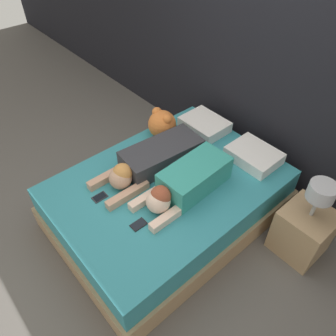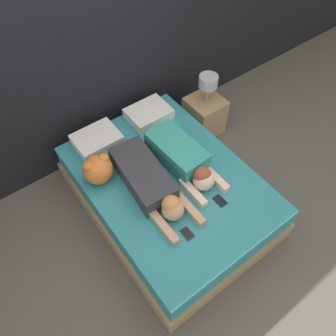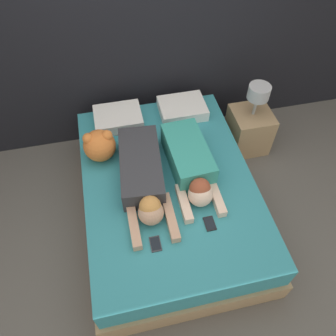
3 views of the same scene
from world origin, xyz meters
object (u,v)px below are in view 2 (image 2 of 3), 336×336
(person_right, at_px, (183,159))
(nightstand, at_px, (205,113))
(plush_toy, at_px, (98,169))
(pillow_head_right, at_px, (149,114))
(cell_phone_right, at_px, (220,201))
(person_left, at_px, (150,183))
(bed, at_px, (168,192))
(pillow_head_left, at_px, (97,140))
(cell_phone_left, at_px, (187,233))

(person_right, relative_size, nightstand, 1.11)
(plush_toy, bearing_deg, pillow_head_right, 25.69)
(cell_phone_right, bearing_deg, person_left, 131.45)
(person_right, height_order, cell_phone_right, person_right)
(bed, bearing_deg, cell_phone_right, -66.06)
(bed, distance_m, pillow_head_right, 0.91)
(nightstand, bearing_deg, pillow_head_right, 168.60)
(pillow_head_left, xyz_separation_m, person_right, (0.53, -0.77, 0.06))
(person_right, height_order, plush_toy, plush_toy)
(plush_toy, bearing_deg, bed, -35.74)
(cell_phone_right, distance_m, plush_toy, 1.16)
(bed, distance_m, person_left, 0.42)
(bed, bearing_deg, pillow_head_right, 67.69)
(cell_phone_left, relative_size, plush_toy, 0.41)
(bed, relative_size, person_left, 1.88)
(plush_toy, bearing_deg, person_right, -26.07)
(pillow_head_right, bearing_deg, person_right, -99.10)
(pillow_head_right, relative_size, nightstand, 0.56)
(bed, distance_m, nightstand, 1.23)
(person_left, xyz_separation_m, cell_phone_right, (0.43, -0.49, -0.09))
(pillow_head_right, xyz_separation_m, person_right, (-0.12, -0.77, 0.06))
(person_right, xyz_separation_m, plush_toy, (-0.73, 0.36, 0.04))
(person_right, xyz_separation_m, cell_phone_right, (0.02, -0.52, -0.11))
(person_left, distance_m, cell_phone_left, 0.57)
(person_left, bearing_deg, pillow_head_right, 56.03)
(pillow_head_left, relative_size, cell_phone_left, 3.68)
(cell_phone_right, xyz_separation_m, nightstand, (0.82, 1.14, -0.23))
(person_right, xyz_separation_m, nightstand, (0.84, 0.62, -0.34))
(pillow_head_right, distance_m, nightstand, 0.79)
(person_right, distance_m, cell_phone_right, 0.53)
(person_left, relative_size, nightstand, 1.33)
(cell_phone_right, height_order, nightstand, nightstand)
(bed, bearing_deg, person_left, -178.28)
(bed, distance_m, plush_toy, 0.77)
(pillow_head_left, height_order, cell_phone_left, pillow_head_left)
(pillow_head_left, bearing_deg, pillow_head_right, 0.00)
(pillow_head_right, height_order, cell_phone_left, pillow_head_right)
(nightstand, bearing_deg, person_left, -152.58)
(pillow_head_left, xyz_separation_m, nightstand, (1.37, -0.15, -0.28))
(plush_toy, xyz_separation_m, nightstand, (1.58, 0.27, -0.38))
(cell_phone_right, bearing_deg, pillow_head_left, 112.94)
(bed, height_order, pillow_head_left, pillow_head_left)
(bed, relative_size, nightstand, 2.51)
(pillow_head_left, height_order, plush_toy, plush_toy)
(plush_toy, bearing_deg, cell_phone_right, -49.50)
(bed, distance_m, pillow_head_left, 0.91)
(bed, height_order, cell_phone_right, cell_phone_right)
(person_left, bearing_deg, bed, 1.72)
(pillow_head_left, distance_m, person_left, 0.81)
(person_left, xyz_separation_m, cell_phone_left, (-0.01, -0.57, -0.09))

